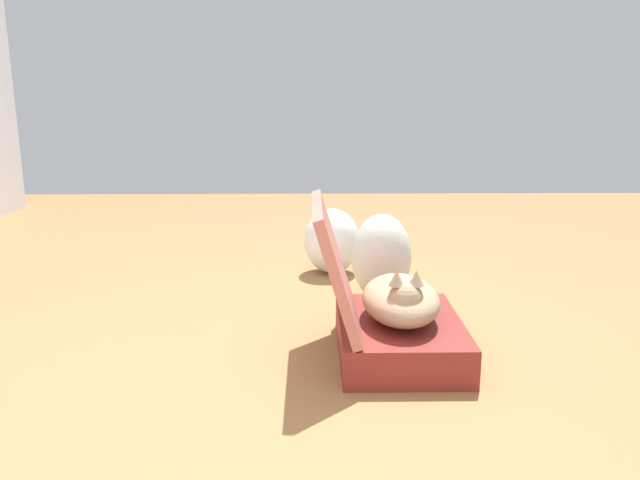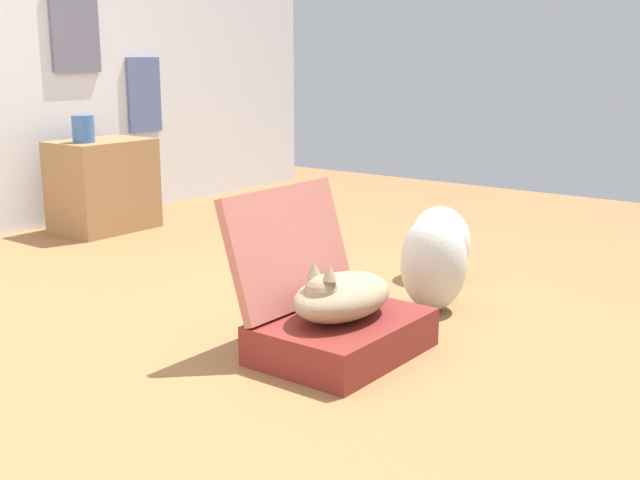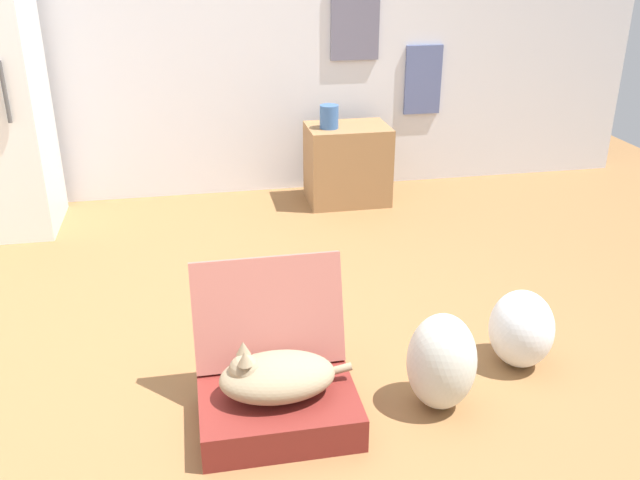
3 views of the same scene
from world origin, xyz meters
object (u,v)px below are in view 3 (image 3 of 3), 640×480
object	(u,v)px
plastic_bag_white	(442,362)
side_table	(347,164)
vase_tall	(329,117)
plastic_bag_clear	(521,329)
suitcase_base	(279,409)
cat	(275,376)

from	to	relation	value
plastic_bag_white	side_table	xyz separation A→B (m)	(0.17, 2.38, 0.07)
vase_tall	plastic_bag_clear	bearing A→B (deg)	-78.92
suitcase_base	vase_tall	size ratio (longest dim) A/B	3.81
cat	side_table	xyz separation A→B (m)	(0.83, 2.38, 0.05)
vase_tall	plastic_bag_white	bearing A→B (deg)	-90.73
cat	side_table	bearing A→B (deg)	70.73
suitcase_base	cat	world-z (taller)	cat
suitcase_base	cat	bearing A→B (deg)	177.84
cat	vase_tall	xyz separation A→B (m)	(0.69, 2.35, 0.41)
suitcase_base	side_table	xyz separation A→B (m)	(0.82, 2.38, 0.20)
plastic_bag_clear	vase_tall	size ratio (longest dim) A/B	2.22
plastic_bag_clear	side_table	world-z (taller)	side_table
cat	plastic_bag_white	world-z (taller)	plastic_bag_white
suitcase_base	cat	distance (m)	0.15
plastic_bag_white	vase_tall	bearing A→B (deg)	89.27
suitcase_base	plastic_bag_clear	size ratio (longest dim) A/B	1.72
cat	plastic_bag_clear	distance (m)	1.13
plastic_bag_clear	vase_tall	distance (m)	2.22
suitcase_base	plastic_bag_white	distance (m)	0.66
side_table	vase_tall	bearing A→B (deg)	-166.37
cat	vase_tall	size ratio (longest dim) A/B	3.29
cat	side_table	distance (m)	2.52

